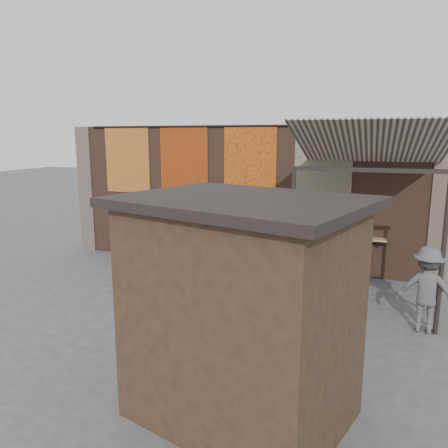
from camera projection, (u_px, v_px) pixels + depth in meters
name	position (u px, v px, depth m)	size (l,w,h in m)	color
ground	(208.00, 293.00, 10.48)	(70.00, 70.00, 0.00)	#474749
brick_wall	(242.00, 196.00, 12.58)	(10.00, 0.40, 4.00)	brown
pier_left	(90.00, 189.00, 14.27)	(0.50, 0.50, 4.00)	#4C4238
pier_right	(440.00, 206.00, 10.89)	(0.50, 0.50, 4.00)	#4C4238
eating_counter	(237.00, 229.00, 12.42)	(8.00, 0.32, 0.05)	#9E7A51
shelf_box	(210.00, 223.00, 12.63)	(0.59, 0.31, 0.25)	white
tapestry_redgold	(127.00, 160.00, 13.35)	(1.50, 0.02, 2.00)	maroon
tapestry_sun	(184.00, 161.00, 12.73)	(1.50, 0.02, 2.00)	#E94F0D
tapestry_orange	(250.00, 162.00, 12.08)	(1.50, 0.02, 2.00)	#B95A17
tapestry_multi	(323.00, 164.00, 11.43)	(1.50, 0.02, 2.00)	#205378
hang_rail	(240.00, 126.00, 11.98)	(0.06, 0.06, 9.50)	black
scooter_stool_0	(139.00, 249.00, 13.19)	(0.34, 0.77, 0.73)	#165941
scooter_stool_1	(159.00, 249.00, 12.95)	(0.39, 0.88, 0.83)	navy
scooter_stool_2	(178.00, 251.00, 12.77)	(0.39, 0.87, 0.83)	#B0330D
scooter_stool_3	(199.00, 254.00, 12.55)	(0.36, 0.80, 0.76)	black
scooter_stool_4	(222.00, 255.00, 12.34)	(0.37, 0.83, 0.78)	#952C0D
scooter_stool_5	(241.00, 257.00, 12.16)	(0.38, 0.85, 0.80)	#0D612F
scooter_stool_6	(264.00, 261.00, 11.95)	(0.32, 0.72, 0.68)	#10501C
scooter_stool_7	(289.00, 262.00, 11.74)	(0.37, 0.83, 0.78)	black
diner_left	(173.00, 236.00, 12.78)	(0.60, 0.40, 1.65)	#888EC6
diner_right	(169.00, 235.00, 12.81)	(0.84, 0.66, 1.74)	#2E232C
shopper_navy	(348.00, 267.00, 9.59)	(1.04, 0.43, 1.77)	black
shopper_grey	(427.00, 289.00, 8.28)	(1.09, 0.63, 1.69)	#525055
shopper_tan	(275.00, 255.00, 10.48)	(0.89, 0.58, 1.81)	#887E56
market_stall	(241.00, 315.00, 5.65)	(2.63, 1.97, 2.85)	black
stall_roof	(242.00, 202.00, 5.36)	(2.94, 2.27, 0.12)	black
stall_sign	(280.00, 251.00, 6.33)	(1.20, 0.04, 0.50)	gold
stall_shelf	(279.00, 317.00, 6.53)	(2.18, 0.10, 0.06)	#473321
awning_canvas	(372.00, 143.00, 9.47)	(3.20, 3.40, 0.03)	beige
awning_ledger	(374.00, 126.00, 10.87)	(3.30, 0.08, 0.12)	#33261C
awning_header	(368.00, 170.00, 8.18)	(3.00, 0.08, 0.08)	black
awning_post_left	(292.00, 243.00, 8.94)	(0.09, 0.09, 3.10)	black
awning_post_right	(443.00, 255.00, 8.03)	(0.09, 0.09, 3.10)	black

